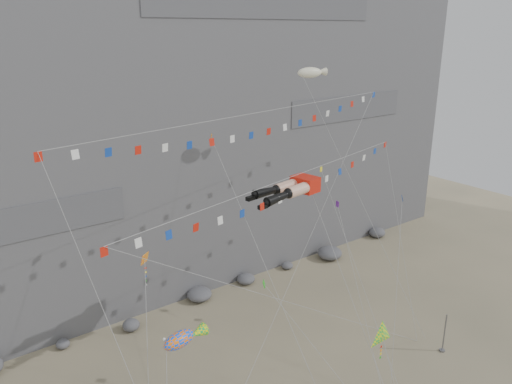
{
  "coord_description": "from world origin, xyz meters",
  "views": [
    {
      "loc": [
        -22.82,
        -23.66,
        26.97
      ],
      "look_at": [
        1.44,
        9.0,
        13.71
      ],
      "focal_mm": 35.0,
      "sensor_mm": 36.0,
      "label": 1
    }
  ],
  "objects": [
    {
      "name": "harlequin_kite",
      "position": [
        -11.01,
        4.45,
        12.65
      ],
      "size": [
        4.72,
        8.25,
        15.16
      ],
      "color": "red",
      "rests_on": "ground"
    },
    {
      "name": "small_kite_e",
      "position": [
        11.58,
        1.45,
        12.74
      ],
      "size": [
        8.77,
        7.21,
        16.73
      ],
      "color": "#123A9D",
      "rests_on": "ground"
    },
    {
      "name": "legs_kite",
      "position": [
        1.58,
        4.67,
        15.06
      ],
      "size": [
        7.05,
        14.03,
        19.81
      ],
      "rotation": [
        0.0,
        0.0,
        0.17
      ],
      "color": "red",
      "rests_on": "ground"
    },
    {
      "name": "small_kite_c",
      "position": [
        -2.92,
        1.9,
        9.18
      ],
      "size": [
        4.27,
        10.58,
        14.06
      ],
      "color": "green",
      "rests_on": "ground"
    },
    {
      "name": "flag_banner_upper",
      "position": [
        0.57,
        7.29,
        20.85
      ],
      "size": [
        34.79,
        14.76,
        27.22
      ],
      "color": "red",
      "rests_on": "ground"
    },
    {
      "name": "small_kite_d",
      "position": [
        7.08,
        6.64,
        14.77
      ],
      "size": [
        4.03,
        14.36,
        20.81
      ],
      "color": "yellow",
      "rests_on": "ground"
    },
    {
      "name": "cliff",
      "position": [
        0.0,
        32.0,
        25.0
      ],
      "size": [
        80.0,
        28.0,
        50.0
      ],
      "primitive_type": "cube",
      "color": "slate",
      "rests_on": "ground"
    },
    {
      "name": "delta_kite",
      "position": [
        3.49,
        -3.87,
        5.52
      ],
      "size": [
        2.51,
        3.58,
        7.22
      ],
      "color": "#FFEE0D",
      "rests_on": "ground"
    },
    {
      "name": "talus_boulders",
      "position": [
        0.0,
        17.0,
        0.6
      ],
      "size": [
        60.0,
        3.0,
        1.2
      ],
      "primitive_type": null,
      "color": "#5A5B5F",
      "rests_on": "ground"
    },
    {
      "name": "blimp_windsock",
      "position": [
        8.69,
        10.54,
        23.2
      ],
      "size": [
        6.27,
        13.12,
        26.55
      ],
      "color": "#EFEBC4",
      "rests_on": "ground"
    },
    {
      "name": "flag_banner_lower",
      "position": [
        0.68,
        3.75,
        16.36
      ],
      "size": [
        31.59,
        8.98,
        20.56
      ],
      "color": "red",
      "rests_on": "ground"
    },
    {
      "name": "anchor_pole_right",
      "position": [
        12.69,
        -3.4,
        1.83
      ],
      "size": [
        0.12,
        0.12,
        3.67
      ],
      "primitive_type": "cylinder",
      "color": "slate",
      "rests_on": "ground"
    },
    {
      "name": "small_kite_a",
      "position": [
        -3.5,
        7.71,
        18.87
      ],
      "size": [
        1.93,
        14.41,
        23.66
      ],
      "color": "orange",
      "rests_on": "ground"
    },
    {
      "name": "fish_windsock",
      "position": [
        -10.86,
        0.42,
        8.71
      ],
      "size": [
        5.64,
        5.89,
        10.67
      ],
      "color": "orange",
      "rests_on": "ground"
    },
    {
      "name": "small_kite_b",
      "position": [
        8.54,
        6.07,
        11.72
      ],
      "size": [
        5.81,
        11.61,
        16.94
      ],
      "color": "#6E1BA1",
      "rests_on": "ground"
    }
  ]
}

